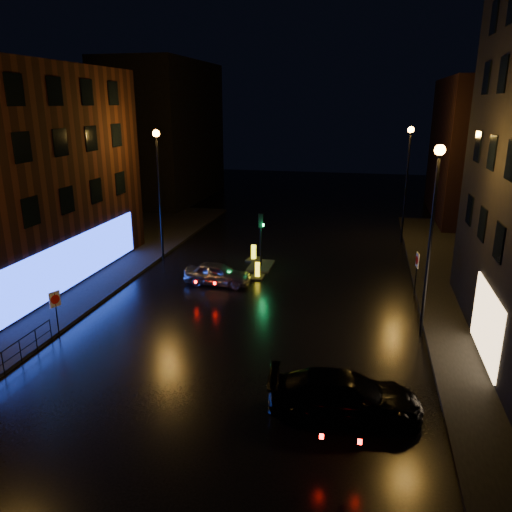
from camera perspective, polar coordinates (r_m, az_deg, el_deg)
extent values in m
plane|color=black|center=(18.98, -4.92, -14.58)|extent=(120.00, 120.00, 0.00)
cube|color=black|center=(31.71, -25.22, -2.73)|extent=(12.00, 44.00, 0.15)
cube|color=black|center=(54.65, -10.38, 13.76)|extent=(8.00, 16.00, 14.00)
cube|color=black|center=(48.55, 24.85, 10.91)|extent=(8.00, 14.00, 12.00)
cylinder|color=black|center=(32.59, -10.92, 6.29)|extent=(0.14, 0.14, 8.00)
cylinder|color=black|center=(32.10, -11.33, 13.31)|extent=(0.20, 0.20, 0.25)
sphere|color=orange|center=(32.09, -11.35, 13.58)|extent=(0.44, 0.44, 0.44)
cylinder|color=black|center=(22.34, 19.19, 0.69)|extent=(0.14, 0.14, 8.00)
cylinder|color=black|center=(21.62, 20.24, 10.91)|extent=(0.20, 0.20, 0.25)
sphere|color=orange|center=(21.61, 20.28, 11.30)|extent=(0.44, 0.44, 0.44)
cylinder|color=black|center=(37.93, 16.73, 7.37)|extent=(0.14, 0.14, 8.00)
cylinder|color=black|center=(37.51, 17.26, 13.39)|extent=(0.20, 0.20, 0.25)
sphere|color=orange|center=(37.50, 17.29, 13.62)|extent=(0.44, 0.44, 0.44)
cube|color=black|center=(31.60, 0.55, -1.13)|extent=(1.40, 2.40, 0.12)
cylinder|color=black|center=(31.21, 0.56, 1.21)|extent=(0.12, 0.12, 2.80)
cube|color=black|center=(30.81, 0.56, 4.07)|extent=(0.28, 0.22, 0.90)
cylinder|color=#0CFF59|center=(30.84, 0.82, 3.56)|extent=(0.05, 0.18, 0.18)
cylinder|color=black|center=(21.38, -27.11, -9.77)|extent=(0.05, 6.00, 0.05)
cylinder|color=black|center=(21.58, -26.94, -10.89)|extent=(0.04, 6.00, 0.04)
cylinder|color=black|center=(21.58, -26.94, -10.89)|extent=(0.04, 0.04, 1.00)
cylinder|color=black|center=(23.68, -22.42, -7.80)|extent=(0.04, 0.04, 1.00)
imported|color=#9B9DA2|center=(28.46, -4.42, -2.03)|extent=(3.77, 1.53, 1.28)
imported|color=black|center=(17.28, 10.12, -15.44)|extent=(5.23, 2.58, 1.46)
cube|color=black|center=(29.63, 0.17, -2.42)|extent=(0.73, 1.09, 0.09)
cube|color=yellow|center=(29.48, 0.17, -1.58)|extent=(0.26, 0.16, 0.91)
cube|color=black|center=(29.48, 0.17, -1.58)|extent=(0.27, 0.02, 0.55)
cube|color=black|center=(32.92, -0.27, -0.39)|extent=(0.95, 1.28, 0.10)
cube|color=#FFF419|center=(32.78, -0.27, 0.43)|extent=(0.30, 0.21, 0.98)
cube|color=black|center=(32.78, -0.27, 0.43)|extent=(0.30, 0.06, 0.59)
cylinder|color=black|center=(23.72, -21.81, -6.29)|extent=(0.06, 0.06, 2.06)
cube|color=silver|center=(23.45, -22.01, -4.60)|extent=(0.25, 0.49, 0.70)
cylinder|color=#B20C0C|center=(23.43, -21.98, -4.62)|extent=(0.18, 0.38, 0.41)
cylinder|color=black|center=(27.83, 17.81, -2.12)|extent=(0.06, 0.06, 2.35)
cube|color=white|center=(27.58, 17.97, -0.45)|extent=(0.12, 0.59, 0.80)
cylinder|color=#B20C0C|center=(27.57, 17.91, -0.45)|extent=(0.07, 0.47, 0.47)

